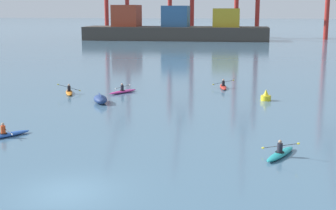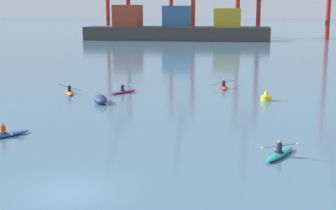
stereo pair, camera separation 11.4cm
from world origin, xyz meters
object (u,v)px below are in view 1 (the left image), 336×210
channel_buoy (266,97)px  kayak_red (223,86)px  container_barge (175,28)px  kayak_teal (280,153)px  capsized_dinghy (100,99)px  kayak_orange (69,92)px  kayak_blue (5,135)px  kayak_magenta (123,91)px

channel_buoy → kayak_red: size_ratio=0.29×
container_barge → kayak_teal: bearing=-79.1°
capsized_dinghy → channel_buoy: size_ratio=2.82×
kayak_orange → kayak_teal: (18.45, -17.63, 0.00)m
kayak_teal → kayak_blue: (-16.93, 1.59, -0.00)m
container_barge → channel_buoy: size_ratio=47.32×
kayak_magenta → kayak_red: size_ratio=0.92×
channel_buoy → capsized_dinghy: bearing=-166.7°
kayak_orange → kayak_magenta: size_ratio=1.07×
kayak_magenta → kayak_red: (9.47, 4.37, -0.00)m
channel_buoy → kayak_blue: (-16.94, -15.23, -0.19)m
kayak_teal → kayak_red: (-3.99, 23.18, -0.00)m
container_barge → kayak_orange: container_barge is taller
capsized_dinghy → kayak_red: 14.05m
kayak_orange → container_barge: bearing=90.7°
container_barge → kayak_magenta: size_ratio=14.93×
kayak_red → kayak_magenta: bearing=-155.2°
channel_buoy → kayak_red: bearing=122.2°
capsized_dinghy → kayak_blue: size_ratio=0.91×
capsized_dinghy → kayak_magenta: 5.38m
kayak_teal → kayak_blue: 17.01m
channel_buoy → kayak_orange: 18.47m
container_barge → capsized_dinghy: 86.98m
kayak_teal → kayak_red: size_ratio=0.96×
capsized_dinghy → kayak_red: (10.16, 9.70, -0.18)m
container_barge → kayak_blue: 98.74m
kayak_teal → kayak_magenta: bearing=125.6°
channel_buoy → kayak_magenta: size_ratio=0.32×
capsized_dinghy → kayak_blue: (-2.78, -11.88, -0.18)m
capsized_dinghy → kayak_blue: 12.21m
kayak_magenta → kayak_red: kayak_magenta is taller
container_barge → kayak_magenta: 81.71m
container_barge → kayak_magenta: (5.93, -81.45, -2.87)m
kayak_teal → kayak_red: bearing=99.8°
channel_buoy → kayak_magenta: 13.61m
container_barge → kayak_red: bearing=-78.7°
kayak_red → capsized_dinghy: bearing=-136.3°
kayak_teal → kayak_red: kayak_teal is taller
kayak_blue → capsized_dinghy: bearing=76.8°
capsized_dinghy → kayak_magenta: kayak_magenta is taller
kayak_orange → kayak_magenta: kayak_orange is taller
capsized_dinghy → kayak_blue: bearing=-103.2°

